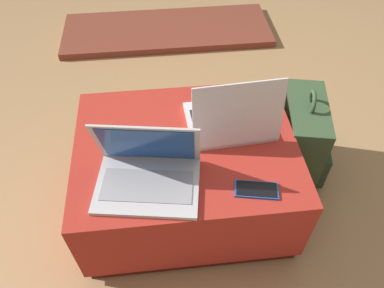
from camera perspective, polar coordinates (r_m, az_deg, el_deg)
The scene contains 7 objects.
ground_plane at distance 1.70m, azimuth -0.80°, elevation -8.64°, with size 14.00×14.00×0.00m, color tan.
ottoman at distance 1.54m, azimuth -0.88°, elevation -4.70°, with size 0.83×0.65×0.39m.
laptop_near at distance 1.25m, azimuth -6.79°, elevation -4.16°, with size 0.38×0.30×0.24m.
laptop_far at distance 1.41m, azimuth 6.07°, elevation 3.81°, with size 0.34×0.28×0.27m.
cell_phone at distance 1.28m, azimuth 9.79°, elevation -6.87°, with size 0.16×0.09×0.01m.
backpack at distance 1.73m, azimuth 16.40°, elevation 0.50°, with size 0.26×0.37×0.47m.
fireplace_hearth at distance 2.69m, azimuth -3.82°, elevation 16.92°, with size 1.40×0.50×0.04m.
Camera 1 is at (-0.08, -0.92, 1.43)m, focal length 35.00 mm.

